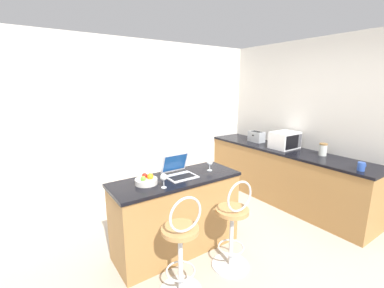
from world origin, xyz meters
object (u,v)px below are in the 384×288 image
laptop (179,170)px  microwave (285,140)px  mug_blue (361,166)px  fruit_bowl (146,180)px  bar_stool_near (181,249)px  toaster (256,137)px  storage_jar (323,149)px  bar_stool_far (233,227)px  wine_glass_short (210,163)px  wine_glass_tall (164,178)px

laptop → microwave: size_ratio=0.75×
mug_blue → fruit_bowl: fruit_bowl is taller
laptop → bar_stool_near: bearing=-120.1°
toaster → mug_blue: 1.84m
mug_blue → bar_stool_near: bearing=168.8°
microwave → storage_jar: size_ratio=2.43×
laptop → fruit_bowl: (-0.41, -0.02, -0.02)m
bar_stool_far → mug_blue: 1.79m
bar_stool_near → fruit_bowl: bearing=93.0°
toaster → wine_glass_short: (-1.71, -0.79, 0.00)m
wine_glass_short → fruit_bowl: 0.82m
laptop → storage_jar: bearing=-12.0°
bar_stool_far → storage_jar: bearing=5.4°
microwave → wine_glass_short: size_ratio=3.24×
bar_stool_far → fruit_bowl: size_ratio=4.26×
bar_stool_near → microwave: size_ratio=2.27×
mug_blue → fruit_bowl: size_ratio=0.44×
toaster → fruit_bowl: bearing=-163.4°
microwave → fruit_bowl: microwave is taller
wine_glass_tall → bar_stool_far: bearing=-37.3°
laptop → storage_jar: size_ratio=1.82×
wine_glass_short → storage_jar: storage_jar is taller
microwave → mug_blue: size_ratio=4.23×
wine_glass_short → bar_stool_far: bearing=-104.2°
wine_glass_short → bar_stool_near: bearing=-143.0°
bar_stool_near → fruit_bowl: size_ratio=4.26×
bar_stool_near → fruit_bowl: 0.78m
mug_blue → storage_jar: 0.70m
toaster → wine_glass_short: toaster is taller
mug_blue → laptop: bearing=150.1°
bar_stool_near → toaster: toaster is taller
fruit_bowl → storage_jar: bearing=-9.7°
laptop → mug_blue: 2.21m
bar_stool_near → laptop: 0.89m
bar_stool_near → microwave: (2.49, 0.78, 0.56)m
toaster → microwave: bearing=-89.4°
bar_stool_near → bar_stool_far: size_ratio=1.00×
microwave → wine_glass_short: microwave is taller
bar_stool_near → microwave: 2.67m
bar_stool_near → wine_glass_tall: (0.07, 0.43, 0.53)m
bar_stool_far → wine_glass_short: wine_glass_short is taller
wine_glass_tall → bar_stool_near: bearing=-98.9°
bar_stool_near → wine_glass_short: (0.78, 0.59, 0.52)m
microwave → storage_jar: bearing=-82.2°
bar_stool_far → storage_jar: (1.94, 0.18, 0.52)m
bar_stool_near → storage_jar: size_ratio=5.52×
toaster → storage_jar: size_ratio=1.53×
bar_stool_far → fruit_bowl: (-0.66, 0.63, 0.46)m
bar_stool_far → laptop: (-0.26, 0.65, 0.49)m
mug_blue → storage_jar: size_ratio=0.57×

